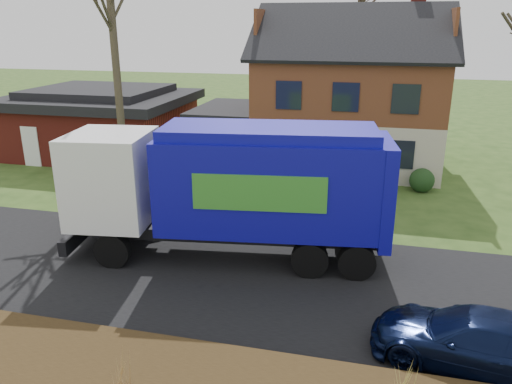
# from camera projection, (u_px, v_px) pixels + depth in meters

# --- Properties ---
(ground) EXTENTS (120.00, 120.00, 0.00)m
(ground) POSITION_uv_depth(u_px,v_px,m) (245.00, 279.00, 14.71)
(ground) COLOR #2B4717
(ground) RESTS_ON ground
(road) EXTENTS (80.00, 7.00, 0.02)m
(road) POSITION_uv_depth(u_px,v_px,m) (245.00, 278.00, 14.71)
(road) COLOR black
(road) RESTS_ON ground
(main_house) EXTENTS (12.95, 8.95, 9.26)m
(main_house) POSITION_uv_depth(u_px,v_px,m) (341.00, 87.00, 25.88)
(main_house) COLOR beige
(main_house) RESTS_ON ground
(ranch_house) EXTENTS (9.80, 8.20, 3.70)m
(ranch_house) POSITION_uv_depth(u_px,v_px,m) (102.00, 121.00, 28.77)
(ranch_house) COLOR maroon
(ranch_house) RESTS_ON ground
(garbage_truck) EXTENTS (10.23, 3.95, 4.27)m
(garbage_truck) POSITION_uv_depth(u_px,v_px,m) (235.00, 184.00, 15.35)
(garbage_truck) COLOR black
(garbage_truck) RESTS_ON ground
(silver_sedan) EXTENTS (5.33, 3.42, 1.66)m
(silver_sedan) POSITION_uv_depth(u_px,v_px,m) (147.00, 200.00, 18.82)
(silver_sedan) COLOR #A1A3A9
(silver_sedan) RESTS_ON ground
(navy_wagon) EXTENTS (4.75, 2.65, 1.30)m
(navy_wagon) POSITION_uv_depth(u_px,v_px,m) (477.00, 340.00, 10.79)
(navy_wagon) COLOR #0B1333
(navy_wagon) RESTS_ON ground
(grass_clump_mid) EXTENTS (0.32, 0.26, 0.89)m
(grass_clump_mid) POSITION_uv_depth(u_px,v_px,m) (121.00, 373.00, 9.63)
(grass_clump_mid) COLOR #AC834B
(grass_clump_mid) RESTS_ON mulch_verge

